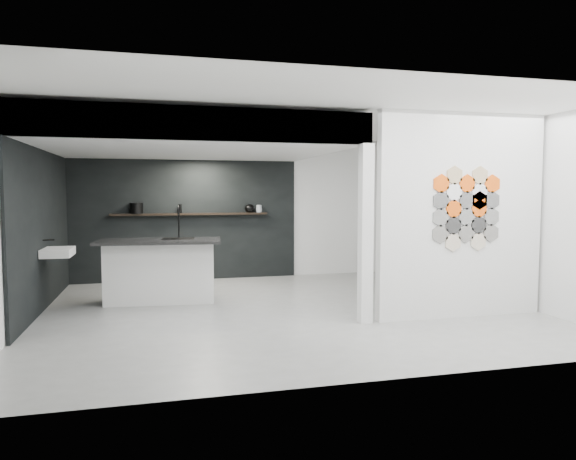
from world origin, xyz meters
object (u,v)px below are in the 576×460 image
Objects in this scene: partition_panel at (461,216)px; wall_basin at (58,252)px; stockpot at (136,208)px; utensil_cup at (134,211)px; kettle at (250,208)px; kitchen_island at (161,270)px; glass_bowl at (259,210)px; glass_vase at (259,209)px; bottle_dark at (180,209)px.

wall_basin is at bearing 161.77° from partition_panel.
wall_basin is 2.44× the size of stockpot.
partition_panel reaches higher than utensil_cup.
utensil_cup is at bearing -169.69° from kettle.
glass_bowl is (1.94, 1.88, 0.85)m from kitchen_island.
partition_panel is 18.62× the size of glass_vase.
utensil_cup is (0.99, 2.07, 0.51)m from wall_basin.
kettle is 1.14× the size of bottle_dark.
glass_bowl is (2.36, 0.00, -0.06)m from stockpot.
kitchen_island is at bearing -122.58° from kettle.
utensil_cup is (-0.04, 0.00, -0.06)m from stockpot.
bottle_dark is 0.85m from utensil_cup.
glass_vase is (-2.08, 3.87, -0.00)m from partition_panel.
glass_bowl is 1.55m from bottle_dark.
glass_bowl is (0.19, 0.00, -0.04)m from kettle.
wall_basin is 2.82m from bottle_dark.
kettle is (2.17, 0.00, -0.02)m from stockpot.
glass_bowl is 0.70× the size of bottle_dark.
partition_panel reaches higher than bottle_dark.
partition_panel reaches higher than kettle.
glass_vase reaches higher than glass_bowl.
stockpot is 0.81m from bottle_dark.
partition_panel is at bearing -49.29° from kettle.
glass_vase is at bearing 0.00° from stockpot.
wall_basin is 3.04× the size of kettle.
partition_panel is 1.44× the size of kitchen_island.
wall_basin is 3.48× the size of bottle_dark.
glass_bowl and utensil_cup have the same top height.
partition_panel is 4.67× the size of wall_basin.
kitchen_island is at bearing -135.89° from glass_vase.
kettle is 1.64× the size of glass_bowl.
wall_basin is 4.98× the size of glass_bowl.
partition_panel is at bearing -61.77° from glass_vase.
kettle is at bearing 180.00° from glass_bowl.
stockpot reaches higher than utensil_cup.
kitchen_island reaches higher than kettle.
kettle is at bearing 0.00° from bottle_dark.
bottle_dark is (0.81, 0.00, -0.01)m from stockpot.
kitchen_island is at bearing -77.46° from stockpot.
glass_vase reaches higher than utensil_cup.
kettle is (3.20, 2.07, 0.55)m from wall_basin.
stockpot is (1.03, 2.07, 0.57)m from wall_basin.
glass_vase is 2.40m from utensil_cup.
kitchen_island is 2.13m from stockpot.
partition_panel is 16.22× the size of bottle_dark.
bottle_dark is at bearing 180.00° from glass_bowl.
kitchen_island is at bearing 153.71° from partition_panel.
glass_bowl is 2.40m from utensil_cup.
glass_vase reaches higher than wall_basin.
kettle is 1.36m from bottle_dark.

